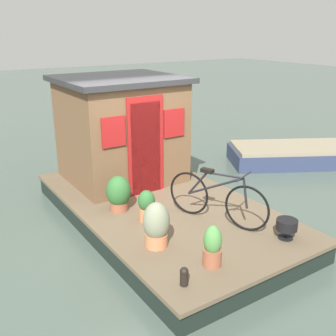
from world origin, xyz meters
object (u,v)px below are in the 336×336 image
at_px(potted_plant_basil, 119,193).
at_px(dinghy_boat, 296,154).
at_px(potted_plant_mint, 156,225).
at_px(charcoal_grill, 287,226).
at_px(bicycle, 217,198).
at_px(houseboat_cabin, 121,129).
at_px(mooring_bollard, 184,276).
at_px(potted_plant_rosemary, 147,205).
at_px(potted_plant_geranium, 212,247).

relative_size(potted_plant_basil, dinghy_boat, 0.17).
distance_m(potted_plant_mint, charcoal_grill, 1.90).
bearing_deg(bicycle, charcoal_grill, -153.22).
xyz_separation_m(potted_plant_basil, dinghy_boat, (0.76, -5.41, -0.45)).
distance_m(houseboat_cabin, mooring_bollard, 3.93).
height_order(houseboat_cabin, charcoal_grill, houseboat_cabin).
distance_m(bicycle, mooring_bollard, 1.79).
xyz_separation_m(bicycle, potted_plant_mint, (-0.13, 1.19, -0.07)).
height_order(potted_plant_mint, potted_plant_rosemary, potted_plant_mint).
relative_size(potted_plant_basil, mooring_bollard, 2.51).
height_order(bicycle, potted_plant_geranium, bicycle).
bearing_deg(potted_plant_basil, bicycle, -137.91).
xyz_separation_m(houseboat_cabin, potted_plant_geranium, (-3.52, 0.52, -0.76)).
height_order(houseboat_cabin, potted_plant_rosemary, houseboat_cabin).
distance_m(bicycle, potted_plant_rosemary, 1.11).
relative_size(houseboat_cabin, potted_plant_geranium, 4.01).
xyz_separation_m(houseboat_cabin, potted_plant_basil, (-1.37, 0.77, -0.72)).
bearing_deg(potted_plant_basil, potted_plant_geranium, -173.32).
relative_size(bicycle, dinghy_boat, 0.46).
relative_size(potted_plant_rosemary, charcoal_grill, 1.66).
height_order(bicycle, potted_plant_rosemary, bicycle).
relative_size(charcoal_grill, mooring_bollard, 1.28).
distance_m(potted_plant_geranium, dinghy_boat, 5.94).
height_order(houseboat_cabin, potted_plant_basil, houseboat_cabin).
xyz_separation_m(houseboat_cabin, dinghy_boat, (-0.61, -4.64, -1.17)).
distance_m(potted_plant_rosemary, dinghy_boat, 5.41).
bearing_deg(houseboat_cabin, potted_plant_geranium, 171.56).
bearing_deg(mooring_bollard, potted_plant_rosemary, -16.09).
bearing_deg(houseboat_cabin, mooring_bollard, 163.67).
bearing_deg(potted_plant_mint, bicycle, -83.71).
xyz_separation_m(houseboat_cabin, bicycle, (-2.58, -0.32, -0.63)).
bearing_deg(bicycle, potted_plant_rosemary, 55.38).
relative_size(potted_plant_mint, dinghy_boat, 0.19).
bearing_deg(bicycle, potted_plant_geranium, 137.96).
relative_size(bicycle, potted_plant_rosemary, 3.17).
height_order(potted_plant_mint, dinghy_boat, potted_plant_mint).
bearing_deg(bicycle, potted_plant_mint, 96.29).
height_order(charcoal_grill, mooring_bollard, charcoal_grill).
distance_m(potted_plant_basil, mooring_bollard, 2.33).
height_order(potted_plant_mint, potted_plant_geranium, potted_plant_mint).
relative_size(houseboat_cabin, bicycle, 1.39).
xyz_separation_m(bicycle, potted_plant_basil, (1.21, 1.10, -0.09)).
bearing_deg(potted_plant_geranium, mooring_bollard, 105.54).
xyz_separation_m(charcoal_grill, mooring_bollard, (-0.10, 1.90, -0.08)).
xyz_separation_m(bicycle, potted_plant_rosemary, (0.62, 0.90, -0.13)).
xyz_separation_m(houseboat_cabin, potted_plant_mint, (-2.71, 0.87, -0.70)).
relative_size(bicycle, potted_plant_basil, 2.68).
xyz_separation_m(potted_plant_geranium, dinghy_boat, (2.91, -5.16, -0.41)).
xyz_separation_m(potted_plant_mint, dinghy_boat, (2.10, -5.51, -0.47)).
bearing_deg(charcoal_grill, potted_plant_basil, 35.92).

